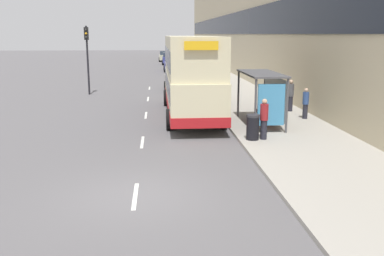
{
  "coord_description": "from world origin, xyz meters",
  "views": [
    {
      "loc": [
        0.67,
        -11.36,
        4.41
      ],
      "look_at": [
        3.09,
        18.54,
        -2.2
      ],
      "focal_mm": 40.0,
      "sensor_mm": 36.0,
      "label": 1
    }
  ],
  "objects_px": {
    "car_3": "(172,64)",
    "pedestrian_1": "(290,95)",
    "pedestrian_3": "(274,101)",
    "traffic_light_far_kerb": "(87,49)",
    "double_decker_bus_near": "(191,74)",
    "pedestrian_2": "(306,103)",
    "bus_shelter": "(266,89)",
    "pedestrian_at_shelter": "(264,119)",
    "car_2": "(165,56)",
    "litter_bin": "(253,127)",
    "car_1": "(168,59)",
    "car_0": "(177,79)"
  },
  "relations": [
    {
      "from": "car_3",
      "to": "pedestrian_1",
      "type": "bearing_deg",
      "value": -78.74
    },
    {
      "from": "pedestrian_3",
      "to": "traffic_light_far_kerb",
      "type": "height_order",
      "value": "traffic_light_far_kerb"
    },
    {
      "from": "double_decker_bus_near",
      "to": "traffic_light_far_kerb",
      "type": "relative_size",
      "value": 2.18
    },
    {
      "from": "pedestrian_2",
      "to": "double_decker_bus_near",
      "type": "bearing_deg",
      "value": 161.82
    },
    {
      "from": "bus_shelter",
      "to": "pedestrian_at_shelter",
      "type": "height_order",
      "value": "bus_shelter"
    },
    {
      "from": "car_2",
      "to": "car_3",
      "type": "bearing_deg",
      "value": -88.5
    },
    {
      "from": "pedestrian_3",
      "to": "litter_bin",
      "type": "height_order",
      "value": "pedestrian_3"
    },
    {
      "from": "car_2",
      "to": "traffic_light_far_kerb",
      "type": "distance_m",
      "value": 39.68
    },
    {
      "from": "car_3",
      "to": "pedestrian_2",
      "type": "xyz_separation_m",
      "value": [
        5.78,
        -30.75,
        0.09
      ]
    },
    {
      "from": "pedestrian_3",
      "to": "car_2",
      "type": "bearing_deg",
      "value": 95.27
    },
    {
      "from": "double_decker_bus_near",
      "to": "litter_bin",
      "type": "height_order",
      "value": "double_decker_bus_near"
    },
    {
      "from": "car_3",
      "to": "litter_bin",
      "type": "height_order",
      "value": "car_3"
    },
    {
      "from": "car_2",
      "to": "car_3",
      "type": "distance_m",
      "value": 19.38
    },
    {
      "from": "car_1",
      "to": "pedestrian_at_shelter",
      "type": "xyz_separation_m",
      "value": [
        2.68,
        -46.86,
        0.14
      ]
    },
    {
      "from": "car_1",
      "to": "traffic_light_far_kerb",
      "type": "relative_size",
      "value": 0.79
    },
    {
      "from": "bus_shelter",
      "to": "double_decker_bus_near",
      "type": "xyz_separation_m",
      "value": [
        -3.3,
        3.31,
        0.41
      ]
    },
    {
      "from": "car_1",
      "to": "pedestrian_3",
      "type": "bearing_deg",
      "value": -84.35
    },
    {
      "from": "double_decker_bus_near",
      "to": "pedestrian_2",
      "type": "bearing_deg",
      "value": -18.18
    },
    {
      "from": "traffic_light_far_kerb",
      "to": "car_3",
      "type": "bearing_deg",
      "value": 70.85
    },
    {
      "from": "car_3",
      "to": "car_2",
      "type": "bearing_deg",
      "value": 91.5
    },
    {
      "from": "car_2",
      "to": "traffic_light_far_kerb",
      "type": "xyz_separation_m",
      "value": [
        -6.34,
        -39.09,
        2.52
      ]
    },
    {
      "from": "bus_shelter",
      "to": "pedestrian_2",
      "type": "xyz_separation_m",
      "value": [
        2.45,
        1.42,
        -0.93
      ]
    },
    {
      "from": "double_decker_bus_near",
      "to": "traffic_light_far_kerb",
      "type": "xyz_separation_m",
      "value": [
        -6.88,
        9.14,
        1.07
      ]
    },
    {
      "from": "car_0",
      "to": "car_1",
      "type": "distance_m",
      "value": 29.68
    },
    {
      "from": "car_2",
      "to": "pedestrian_2",
      "type": "xyz_separation_m",
      "value": [
        6.29,
        -50.12,
        0.11
      ]
    },
    {
      "from": "car_0",
      "to": "car_3",
      "type": "distance_m",
      "value": 17.73
    },
    {
      "from": "pedestrian_1",
      "to": "litter_bin",
      "type": "height_order",
      "value": "pedestrian_1"
    },
    {
      "from": "car_0",
      "to": "car_2",
      "type": "height_order",
      "value": "car_0"
    },
    {
      "from": "car_0",
      "to": "pedestrian_2",
      "type": "distance_m",
      "value": 14.33
    },
    {
      "from": "pedestrian_at_shelter",
      "to": "car_2",
      "type": "bearing_deg",
      "value": 93.25
    },
    {
      "from": "car_0",
      "to": "car_2",
      "type": "xyz_separation_m",
      "value": [
        -0.3,
        37.11,
        -0.06
      ]
    },
    {
      "from": "bus_shelter",
      "to": "traffic_light_far_kerb",
      "type": "relative_size",
      "value": 0.84
    },
    {
      "from": "pedestrian_1",
      "to": "litter_bin",
      "type": "relative_size",
      "value": 1.69
    },
    {
      "from": "double_decker_bus_near",
      "to": "car_2",
      "type": "height_order",
      "value": "double_decker_bus_near"
    },
    {
      "from": "car_2",
      "to": "pedestrian_3",
      "type": "bearing_deg",
      "value": -84.73
    },
    {
      "from": "pedestrian_at_shelter",
      "to": "pedestrian_3",
      "type": "xyz_separation_m",
      "value": [
        1.54,
        4.14,
        0.06
      ]
    },
    {
      "from": "bus_shelter",
      "to": "pedestrian_3",
      "type": "distance_m",
      "value": 1.8
    },
    {
      "from": "car_1",
      "to": "car_2",
      "type": "xyz_separation_m",
      "value": [
        -0.4,
        7.43,
        -0.02
      ]
    },
    {
      "from": "bus_shelter",
      "to": "litter_bin",
      "type": "xyz_separation_m",
      "value": [
        -1.22,
        -2.77,
        -1.21
      ]
    },
    {
      "from": "double_decker_bus_near",
      "to": "pedestrian_at_shelter",
      "type": "xyz_separation_m",
      "value": [
        2.54,
        -6.05,
        -1.28
      ]
    },
    {
      "from": "car_3",
      "to": "pedestrian_3",
      "type": "relative_size",
      "value": 2.38
    },
    {
      "from": "double_decker_bus_near",
      "to": "pedestrian_at_shelter",
      "type": "distance_m",
      "value": 6.69
    },
    {
      "from": "car_2",
      "to": "pedestrian_1",
      "type": "height_order",
      "value": "pedestrian_1"
    },
    {
      "from": "pedestrian_2",
      "to": "traffic_light_far_kerb",
      "type": "distance_m",
      "value": 16.94
    },
    {
      "from": "car_0",
      "to": "car_1",
      "type": "bearing_deg",
      "value": 89.8
    },
    {
      "from": "pedestrian_3",
      "to": "pedestrian_1",
      "type": "bearing_deg",
      "value": 55.23
    },
    {
      "from": "pedestrian_1",
      "to": "bus_shelter",
      "type": "bearing_deg",
      "value": -122.79
    },
    {
      "from": "pedestrian_at_shelter",
      "to": "pedestrian_1",
      "type": "xyz_separation_m",
      "value": [
        3.11,
        6.39,
        0.04
      ]
    },
    {
      "from": "litter_bin",
      "to": "traffic_light_far_kerb",
      "type": "height_order",
      "value": "traffic_light_far_kerb"
    },
    {
      "from": "pedestrian_3",
      "to": "car_1",
      "type": "bearing_deg",
      "value": 95.65
    }
  ]
}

